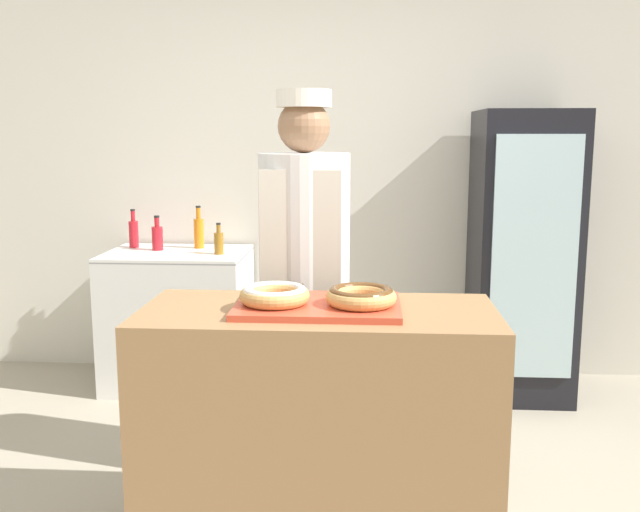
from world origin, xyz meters
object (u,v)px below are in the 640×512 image
chest_freezer (179,318)px  bottle_red (157,237)px  bottle_orange (199,232)px  donut_chocolate_glaze (361,296)px  baker_person (304,280)px  bottle_red_b (134,233)px  bottle_amber (219,242)px  beverage_fridge (522,255)px  brownie_back_right (349,290)px  serving_tray (318,306)px  donut_light_glaze (275,294)px  brownie_back_left (293,290)px

chest_freezer → bottle_red: (-0.13, 0.05, 0.50)m
bottle_orange → donut_chocolate_glaze: bearing=-61.4°
bottle_red → baker_person: bearing=-49.5°
bottle_red_b → bottle_amber: bottle_red_b is taller
beverage_fridge → bottle_red_b: 2.42m
brownie_back_right → bottle_red: size_ratio=0.35×
serving_tray → baker_person: bearing=99.8°
donut_light_glaze → bottle_red_b: bearing=121.1°
brownie_back_right → bottle_amber: 1.75m
donut_chocolate_glaze → baker_person: baker_person is taller
donut_chocolate_glaze → chest_freezer: donut_chocolate_glaze is taller
brownie_back_right → chest_freezer: 2.03m
beverage_fridge → bottle_orange: (-1.99, 0.16, 0.10)m
bottle_red → bottle_red_b: bottle_red_b is taller
beverage_fridge → bottle_amber: 1.82m
bottle_red → bottle_amber: bottle_red is taller
beverage_fridge → bottle_red_b: beverage_fridge is taller
serving_tray → brownie_back_left: bearing=126.8°
donut_chocolate_glaze → baker_person: 0.68m
chest_freezer → donut_chocolate_glaze: bearing=-56.9°
brownie_back_left → baker_person: 0.46m
donut_chocolate_glaze → serving_tray: bearing=171.5°
brownie_back_left → bottle_red: bottle_red is taller
bottle_orange → chest_freezer: bearing=-125.2°
brownie_back_left → bottle_amber: bottle_amber is taller
donut_light_glaze → chest_freezer: (-0.85, 1.77, -0.57)m
brownie_back_right → bottle_red: bottle_red is taller
donut_light_glaze → bottle_red_b: bottle_red_b is taller
baker_person → bottle_red: baker_person is taller
brownie_back_left → brownie_back_right: size_ratio=1.00×
brownie_back_left → chest_freezer: brownie_back_left is taller
bottle_amber → donut_light_glaze: bearing=-71.7°
donut_chocolate_glaze → baker_person: size_ratio=0.15×
chest_freezer → bottle_amber: size_ratio=4.51×
brownie_back_left → bottle_orange: bearing=114.1°
beverage_fridge → bottle_amber: beverage_fridge is taller
brownie_back_right → baker_person: baker_person is taller
donut_light_glaze → bottle_red: bottle_red is taller
brownie_back_right → bottle_amber: bottle_amber is taller
bottle_orange → serving_tray: bearing=-64.8°
serving_tray → donut_light_glaze: (-0.16, -0.02, 0.05)m
serving_tray → beverage_fridge: bearing=57.8°
baker_person → bottle_amber: baker_person is taller
donut_light_glaze → donut_chocolate_glaze: bearing=0.0°
chest_freezer → bottle_orange: 0.56m
brownie_back_left → bottle_orange: (-0.79, 1.76, -0.02)m
bottle_red_b → donut_light_glaze: bearing=-58.9°
donut_chocolate_glaze → bottle_amber: (-0.88, 1.70, -0.07)m
donut_light_glaze → donut_chocolate_glaze: 0.31m
donut_light_glaze → donut_chocolate_glaze: same height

